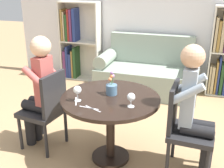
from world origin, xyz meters
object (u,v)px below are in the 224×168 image
object	(u,v)px
couch	(148,73)
person_left	(39,89)
flower_vase	(112,88)
chair_right	(184,126)
bookshelf_left	(76,42)
person_right	(195,108)
wine_glass_left	(77,90)
chair_left	(47,107)
wine_glass_right	(131,98)

from	to	relation	value
couch	person_left	world-z (taller)	person_left
couch	flower_vase	xyz separation A→B (m)	(-0.01, -1.91, 0.47)
person_left	chair_right	bearing A→B (deg)	99.73
bookshelf_left	person_left	world-z (taller)	bookshelf_left
person_right	wine_glass_left	world-z (taller)	person_right
couch	person_left	distance (m)	2.17
bookshelf_left	chair_right	xyz separation A→B (m)	(2.13, -2.21, -0.19)
chair_left	person_right	distance (m)	1.55
person_left	flower_vase	bearing A→B (deg)	103.12
chair_left	flower_vase	distance (m)	0.78
person_left	wine_glass_right	bearing A→B (deg)	90.08
flower_vase	person_left	bearing A→B (deg)	-175.45
person_left	bookshelf_left	bearing A→B (deg)	-156.54
couch	person_left	size ratio (longest dim) A/B	1.28
chair_right	wine_glass_left	bearing A→B (deg)	105.14
wine_glass_right	chair_right	bearing A→B (deg)	21.50
couch	chair_left	bearing A→B (deg)	-110.03
couch	wine_glass_right	distance (m)	2.20
couch	chair_left	size ratio (longest dim) A/B	1.82
bookshelf_left	wine_glass_left	bearing A→B (deg)	-64.91
person_right	couch	bearing A→B (deg)	25.36
chair_right	wine_glass_right	world-z (taller)	chair_right
person_right	wine_glass_right	size ratio (longest dim) A/B	9.58
chair_left	wine_glass_left	size ratio (longest dim) A/B	5.95
wine_glass_left	flower_vase	bearing A→B (deg)	44.21
wine_glass_right	wine_glass_left	bearing A→B (deg)	-176.70
person_left	wine_glass_left	bearing A→B (deg)	79.41
person_right	wine_glass_left	xyz separation A→B (m)	(-1.08, -0.21, 0.12)
person_left	wine_glass_left	distance (m)	0.59
bookshelf_left	wine_glass_right	xyz separation A→B (m)	(1.65, -2.40, 0.12)
couch	person_right	size ratio (longest dim) A/B	1.27
chair_left	wine_glass_right	world-z (taller)	chair_left
person_left	person_right	size ratio (longest dim) A/B	0.99
person_right	wine_glass_right	xyz separation A→B (m)	(-0.57, -0.18, 0.11)
chair_right	wine_glass_left	world-z (taller)	chair_right
person_right	wine_glass_left	size ratio (longest dim) A/B	8.51
wine_glass_left	flower_vase	xyz separation A→B (m)	(0.26, 0.25, -0.04)
flower_vase	wine_glass_right	bearing A→B (deg)	-40.61
person_left	wine_glass_left	size ratio (longest dim) A/B	8.42
bookshelf_left	person_right	size ratio (longest dim) A/B	1.10
chair_right	wine_glass_right	bearing A→B (deg)	114.25
chair_left	flower_vase	xyz separation A→B (m)	(0.72, 0.09, 0.29)
person_right	flower_vase	distance (m)	0.83
wine_glass_left	wine_glass_right	size ratio (longest dim) A/B	1.13
bookshelf_left	wine_glass_right	bearing A→B (deg)	-55.40
chair_right	couch	bearing A→B (deg)	23.27
wine_glass_left	flower_vase	size ratio (longest dim) A/B	0.62
person_left	wine_glass_right	xyz separation A→B (m)	(1.06, -0.16, 0.11)
bookshelf_left	person_right	world-z (taller)	bookshelf_left
couch	bookshelf_left	size ratio (longest dim) A/B	1.15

